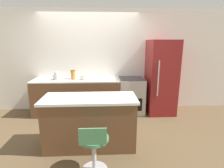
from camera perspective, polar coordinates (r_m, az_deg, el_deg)
The scene contains 10 objects.
ground_plane at distance 4.32m, azimuth -7.48°, elevation -10.95°, with size 14.00×14.00×0.00m, color brown.
wall_back at distance 4.65m, azimuth -7.30°, elevation 7.51°, with size 8.00×0.06×2.60m.
back_counter at distance 4.52m, azimuth -11.34°, elevation -3.95°, with size 2.12×0.65×0.90m.
kitchen_island at distance 3.10m, azimuth -7.12°, elevation -12.09°, with size 1.57×0.65×0.89m.
oven_range at distance 4.52m, azimuth 6.25°, elevation -3.71°, with size 0.62×0.66×0.90m.
refrigerator at distance 4.55m, azimuth 15.66°, elevation 2.09°, with size 0.67×0.74×1.83m.
stool_chair at distance 2.54m, azimuth -5.93°, elevation -20.21°, with size 0.41×0.41×0.76m.
kettle at distance 4.47m, azimuth -17.64°, elevation 2.48°, with size 0.18×0.18×0.20m.
mixing_bowl at distance 4.35m, azimuth -8.74°, elevation 2.28°, with size 0.25×0.25×0.09m.
canister_jar at distance 4.38m, azimuth -12.59°, elevation 3.03°, with size 0.12×0.12×0.22m.
Camera 1 is at (0.36, -3.91, 1.79)m, focal length 28.00 mm.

